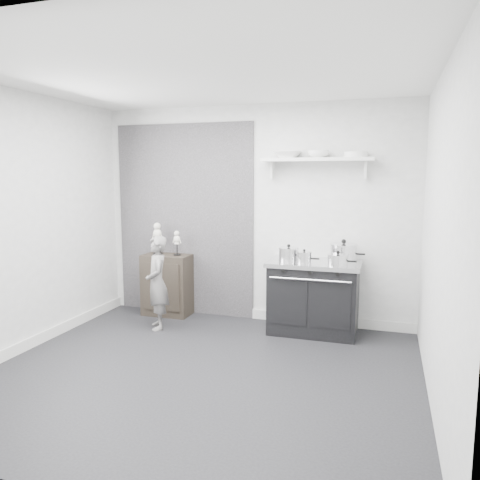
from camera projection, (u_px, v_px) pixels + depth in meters
name	position (u px, v px, depth m)	size (l,w,h in m)	color
ground	(201.00, 373.00, 4.38)	(4.00, 4.00, 0.00)	black
room_shell	(196.00, 197.00, 4.32)	(4.02, 3.62, 2.71)	#B7B7B5
wall_shelf	(317.00, 160.00, 5.45)	(1.30, 0.26, 0.24)	silver
stove	(314.00, 297.00, 5.47)	(1.06, 0.66, 0.85)	black
side_cabinet	(167.00, 285.00, 6.18)	(0.62, 0.36, 0.80)	black
child	(157.00, 283.00, 5.59)	(0.41, 0.27, 1.12)	slate
pot_front_left	(289.00, 254.00, 5.42)	(0.32, 0.23, 0.20)	silver
pot_back_right	(343.00, 253.00, 5.39)	(0.40, 0.32, 0.26)	silver
pot_front_right	(338.00, 260.00, 5.14)	(0.32, 0.23, 0.17)	silver
pot_front_center	(304.00, 257.00, 5.28)	(0.26, 0.17, 0.16)	silver
skeleton_full	(157.00, 236.00, 6.13)	(0.14, 0.09, 0.48)	beige
skeleton_torso	(177.00, 241.00, 6.06)	(0.10, 0.07, 0.37)	beige
bowl_large	(287.00, 155.00, 5.54)	(0.33, 0.33, 0.08)	white
bowl_small	(318.00, 154.00, 5.43)	(0.26, 0.26, 0.08)	white
plate_stack	(356.00, 155.00, 5.30)	(0.27, 0.27, 0.06)	white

